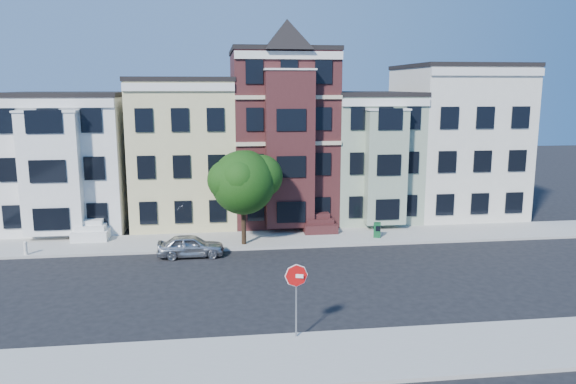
{
  "coord_description": "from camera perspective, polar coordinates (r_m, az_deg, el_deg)",
  "views": [
    {
      "loc": [
        -4.85,
        -26.46,
        9.7
      ],
      "look_at": [
        -1.06,
        2.41,
        4.2
      ],
      "focal_mm": 35.0,
      "sensor_mm": 36.0,
      "label": 1
    }
  ],
  "objects": [
    {
      "name": "house_yellow",
      "position": [
        41.29,
        -10.43,
        3.99
      ],
      "size": [
        7.0,
        9.0,
        10.0
      ],
      "primitive_type": "cube",
      "color": "beige",
      "rests_on": "ground"
    },
    {
      "name": "stop_sign",
      "position": [
        21.82,
        0.84,
        -10.53
      ],
      "size": [
        0.9,
        0.39,
        3.3
      ],
      "primitive_type": null,
      "rotation": [
        0.0,
        0.0,
        -0.31
      ],
      "color": "red",
      "rests_on": "near_sidewalk"
    },
    {
      "name": "fire_hydrant",
      "position": [
        35.75,
        -25.1,
        -5.29
      ],
      "size": [
        0.3,
        0.3,
        0.65
      ],
      "primitive_type": "cylinder",
      "rotation": [
        0.0,
        0.0,
        0.38
      ],
      "color": "silver",
      "rests_on": "far_sidewalk"
    },
    {
      "name": "house_white",
      "position": [
        42.52,
        -21.24,
        2.95
      ],
      "size": [
        8.0,
        9.0,
        9.0
      ],
      "primitive_type": "cube",
      "color": "white",
      "rests_on": "ground"
    },
    {
      "name": "near_sidewalk",
      "position": [
        21.38,
        6.73,
        -16.14
      ],
      "size": [
        60.0,
        4.0,
        0.15
      ],
      "primitive_type": "cube",
      "color": "#9E9B93",
      "rests_on": "ground"
    },
    {
      "name": "house_brown",
      "position": [
        41.42,
        -0.72,
        5.57
      ],
      "size": [
        7.0,
        9.0,
        12.0
      ],
      "primitive_type": "cube",
      "color": "#3F1A1B",
      "rests_on": "ground"
    },
    {
      "name": "parked_car",
      "position": [
        32.97,
        -9.85,
        -5.4
      ],
      "size": [
        3.82,
        1.55,
        1.3
      ],
      "primitive_type": "imported",
      "rotation": [
        0.0,
        0.0,
        1.58
      ],
      "color": "#ACAEB4",
      "rests_on": "ground"
    },
    {
      "name": "ground",
      "position": [
        28.6,
        2.78,
        -9.14
      ],
      "size": [
        120.0,
        120.0,
        0.0
      ],
      "primitive_type": "plane",
      "color": "black"
    },
    {
      "name": "newspaper_box",
      "position": [
        36.49,
        9.04,
        -3.83
      ],
      "size": [
        0.53,
        0.5,
        0.97
      ],
      "primitive_type": "cube",
      "rotation": [
        0.0,
        0.0,
        -0.31
      ],
      "color": "#104E27",
      "rests_on": "far_sidewalk"
    },
    {
      "name": "house_green",
      "position": [
        42.82,
        7.97,
        3.62
      ],
      "size": [
        6.0,
        9.0,
        9.0
      ],
      "primitive_type": "cube",
      "color": "#90A388",
      "rests_on": "ground"
    },
    {
      "name": "house_cream",
      "position": [
        45.08,
        16.65,
        4.91
      ],
      "size": [
        8.0,
        9.0,
        11.0
      ],
      "primitive_type": "cube",
      "color": "silver",
      "rests_on": "ground"
    },
    {
      "name": "far_sidewalk",
      "position": [
        36.11,
        0.52,
        -4.76
      ],
      "size": [
        60.0,
        4.0,
        0.15
      ],
      "primitive_type": "cube",
      "color": "#9E9B93",
      "rests_on": "ground"
    },
    {
      "name": "street_tree",
      "position": [
        33.98,
        -4.58,
        0.53
      ],
      "size": [
        7.58,
        7.58,
        7.14
      ],
      "primitive_type": null,
      "rotation": [
        0.0,
        0.0,
        0.28
      ],
      "color": "#1E4C12",
      "rests_on": "far_sidewalk"
    }
  ]
}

